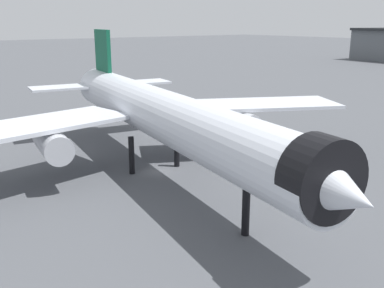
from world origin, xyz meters
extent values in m
plane|color=#4C4F54|center=(0.00, 0.00, 0.00)|extent=(900.00, 900.00, 0.00)
cylinder|color=silver|center=(2.16, -0.15, 8.03)|extent=(57.88, 15.86, 6.18)
cone|color=silver|center=(30.58, -5.03, 8.03)|extent=(7.73, 7.12, 6.06)
cone|color=silver|center=(-26.25, 4.73, 8.03)|extent=(8.91, 7.15, 5.87)
cylinder|color=black|center=(29.36, -4.82, 8.50)|extent=(3.80, 6.62, 6.24)
cube|color=silver|center=(0.50, 16.44, 7.26)|extent=(20.25, 27.26, 0.49)
cylinder|color=#B7BAC1|center=(1.33, 13.13, 5.22)|extent=(8.53, 4.72, 3.40)
cube|color=silver|center=(-4.94, -15.23, 7.26)|extent=(12.85, 27.00, 0.49)
cylinder|color=#B7BAC1|center=(-3.05, -12.39, 5.22)|extent=(8.53, 4.72, 3.40)
cube|color=#0F5138|center=(-21.71, 3.95, 12.98)|extent=(6.92, 1.78, 9.89)
cube|color=silver|center=(-21.70, 10.78, 8.65)|extent=(6.87, 11.11, 0.37)
cube|color=silver|center=(-23.98, -2.49, 8.65)|extent=(6.87, 11.11, 0.37)
cylinder|color=black|center=(20.35, -3.27, 2.47)|extent=(0.74, 0.74, 4.94)
cylinder|color=black|center=(-0.13, 3.54, 2.47)|extent=(0.74, 0.74, 4.94)
cylinder|color=black|center=(-1.23, -2.86, 2.47)|extent=(0.74, 0.74, 4.94)
cube|color=black|center=(-21.12, 32.36, 0.32)|extent=(2.48, 1.64, 0.20)
cube|color=beige|center=(-21.12, 32.36, 1.12)|extent=(2.48, 1.64, 1.40)
sphere|color=black|center=(-22.12, 31.67, 0.22)|extent=(0.44, 0.44, 0.44)
sphere|color=black|center=(-22.03, 33.17, 0.22)|extent=(0.44, 0.44, 0.44)
sphere|color=black|center=(-20.20, 31.56, 0.22)|extent=(0.44, 0.44, 0.44)
sphere|color=black|center=(-20.11, 33.06, 0.22)|extent=(0.44, 0.44, 0.44)
camera|label=1|loc=(47.53, -30.31, 19.23)|focal=41.89mm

